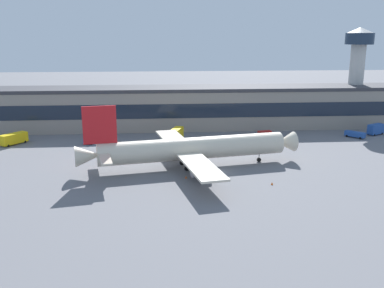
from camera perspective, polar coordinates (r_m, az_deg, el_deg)
name	(u,v)px	position (r m, az deg, el deg)	size (l,w,h in m)	color
ground_plane	(220,172)	(105.56, 3.71, -3.66)	(600.00, 600.00, 0.00)	slate
terminal_building	(200,107)	(154.23, 1.04, 4.87)	(172.86, 16.01, 14.62)	gray
airliner	(190,149)	(107.33, -0.30, -0.63)	(56.15, 48.16, 16.52)	beige
control_tower	(357,65)	(171.14, 20.94, 9.70)	(10.07, 10.07, 34.97)	#B7B7B2
follow_me_car	(265,133)	(143.46, 9.58, 1.42)	(4.70, 2.78, 1.85)	red
fuel_truck	(14,138)	(141.75, -22.38, 0.71)	(7.24, 8.42, 3.35)	yellow
belt_loader	(355,134)	(149.37, 20.73, 1.22)	(5.72, 6.14, 1.95)	#2651A5
pushback_tractor	(91,140)	(136.00, -13.18, 0.52)	(4.20, 5.42, 1.75)	#2651A5
catering_truck	(177,134)	(134.65, -2.02, 1.30)	(4.74, 7.65, 4.15)	yellow
stair_truck	(376,129)	(156.20, 23.07, 1.85)	(6.42, 4.98, 3.55)	#2651A5
traffic_cone_0	(211,176)	(101.26, 2.51, -4.22)	(0.57, 0.57, 0.71)	#F2590C
traffic_cone_1	(272,183)	(97.91, 10.50, -5.13)	(0.51, 0.51, 0.63)	#F2590C
traffic_cone_2	(186,177)	(100.50, -0.80, -4.37)	(0.50, 0.50, 0.63)	#F2590C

